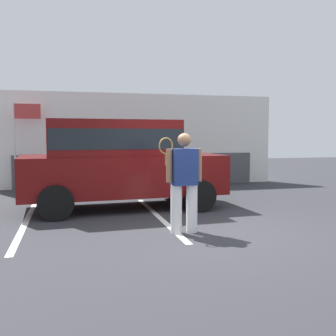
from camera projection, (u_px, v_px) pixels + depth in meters
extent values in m
plane|color=#2D2D33|center=(204.00, 232.00, 6.95)|extent=(40.00, 40.00, 0.00)
cube|color=silver|center=(25.00, 223.00, 7.63)|extent=(0.12, 4.40, 0.01)
cube|color=silver|center=(158.00, 216.00, 8.28)|extent=(0.12, 4.40, 0.01)
cube|color=white|center=(138.00, 140.00, 13.33)|extent=(9.60, 0.30, 3.10)
cube|color=#4C4C51|center=(139.00, 170.00, 13.22)|extent=(8.06, 0.10, 1.08)
cube|color=brown|center=(161.00, 155.00, 13.34)|extent=(0.90, 0.06, 2.10)
cube|color=#590C0C|center=(123.00, 174.00, 9.20)|extent=(4.69, 2.14, 0.90)
cube|color=#590C0C|center=(112.00, 138.00, 9.05)|extent=(2.99, 1.91, 0.80)
cube|color=black|center=(112.00, 139.00, 9.05)|extent=(2.93, 1.92, 0.44)
cylinder|color=black|center=(173.00, 185.00, 10.59)|extent=(0.73, 0.30, 0.72)
cylinder|color=black|center=(200.00, 196.00, 8.79)|extent=(0.73, 0.30, 0.72)
cylinder|color=black|center=(54.00, 190.00, 9.68)|extent=(0.73, 0.30, 0.72)
cylinder|color=black|center=(56.00, 203.00, 7.87)|extent=(0.73, 0.30, 0.72)
cylinder|color=white|center=(192.00, 208.00, 6.93)|extent=(0.20, 0.20, 0.85)
cylinder|color=white|center=(176.00, 209.00, 6.85)|extent=(0.20, 0.20, 0.85)
cube|color=navy|center=(184.00, 167.00, 6.83)|extent=(0.44, 0.29, 0.63)
sphere|color=#8C6647|center=(184.00, 140.00, 6.79)|extent=(0.23, 0.23, 0.23)
cylinder|color=#8C6647|center=(199.00, 165.00, 6.90)|extent=(0.11, 0.11, 0.58)
cylinder|color=#8C6647|center=(169.00, 166.00, 6.75)|extent=(0.11, 0.11, 0.58)
torus|color=olive|center=(166.00, 146.00, 6.76)|extent=(0.29, 0.12, 0.29)
cylinder|color=olive|center=(166.00, 159.00, 6.77)|extent=(0.03, 0.03, 0.20)
cylinder|color=#9E5638|center=(215.00, 183.00, 13.26)|extent=(0.33, 0.33, 0.20)
sphere|color=#4C8C38|center=(215.00, 174.00, 13.24)|extent=(0.51, 0.51, 0.51)
cylinder|color=silver|center=(15.00, 147.00, 11.86)|extent=(0.05, 0.05, 2.71)
cube|color=#B23838|center=(28.00, 111.00, 11.87)|extent=(0.75, 0.08, 0.45)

